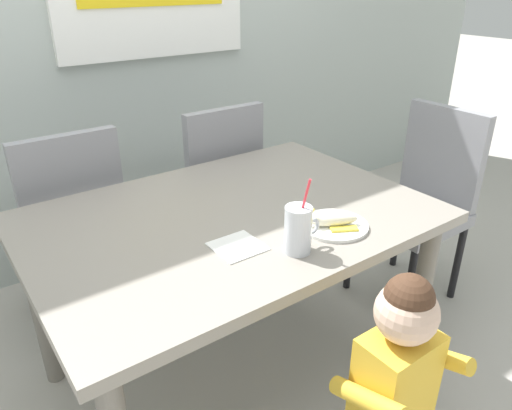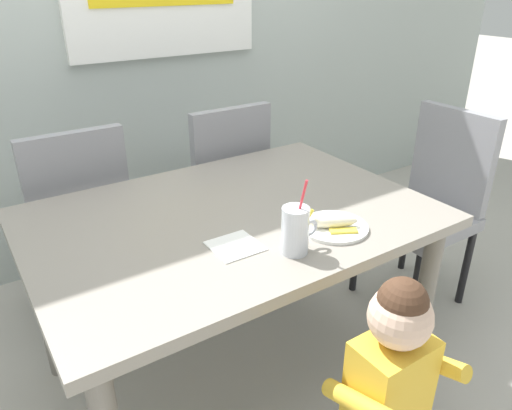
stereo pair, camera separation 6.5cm
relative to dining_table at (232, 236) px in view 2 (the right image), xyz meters
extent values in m
plane|color=#B7B2A8|center=(0.00, 0.00, -0.66)|extent=(24.00, 24.00, 0.00)
cube|color=gray|center=(0.00, 0.00, 0.08)|extent=(1.40, 0.99, 0.04)
cylinder|color=slate|center=(0.62, -0.41, -0.30)|extent=(0.07, 0.07, 0.71)
cylinder|color=slate|center=(-0.62, 0.41, -0.30)|extent=(0.07, 0.07, 0.71)
cylinder|color=slate|center=(0.62, 0.41, -0.30)|extent=(0.07, 0.07, 0.71)
cube|color=gray|center=(-0.38, 0.80, -0.21)|extent=(0.44, 0.44, 0.06)
cube|color=gray|center=(-0.38, 0.60, 0.06)|extent=(0.42, 0.05, 0.48)
cylinder|color=black|center=(-0.19, 0.99, -0.45)|extent=(0.04, 0.04, 0.42)
cylinder|color=black|center=(-0.57, 0.99, -0.45)|extent=(0.04, 0.04, 0.42)
cylinder|color=black|center=(-0.19, 0.61, -0.45)|extent=(0.04, 0.04, 0.42)
cylinder|color=black|center=(-0.57, 0.61, -0.45)|extent=(0.04, 0.04, 0.42)
cube|color=gray|center=(0.34, 0.77, -0.21)|extent=(0.44, 0.44, 0.06)
cube|color=gray|center=(0.34, 0.57, 0.06)|extent=(0.42, 0.05, 0.48)
cylinder|color=black|center=(0.53, 0.96, -0.45)|extent=(0.04, 0.04, 0.42)
cylinder|color=black|center=(0.15, 0.96, -0.45)|extent=(0.04, 0.04, 0.42)
cylinder|color=black|center=(0.53, 0.58, -0.45)|extent=(0.04, 0.04, 0.42)
cylinder|color=black|center=(0.15, 0.58, -0.45)|extent=(0.04, 0.04, 0.42)
cube|color=gray|center=(1.02, -0.03, -0.21)|extent=(0.44, 0.44, 0.06)
cube|color=gray|center=(1.22, -0.03, 0.06)|extent=(0.05, 0.42, 0.48)
cylinder|color=black|center=(0.83, 0.16, -0.45)|extent=(0.04, 0.04, 0.42)
cylinder|color=black|center=(0.83, -0.22, -0.45)|extent=(0.04, 0.04, 0.42)
cylinder|color=black|center=(1.21, 0.16, -0.45)|extent=(0.04, 0.04, 0.42)
cylinder|color=black|center=(1.21, -0.22, -0.45)|extent=(0.04, 0.04, 0.42)
cube|color=gold|center=(0.08, -0.71, -0.17)|extent=(0.22, 0.15, 0.30)
sphere|color=beige|center=(0.08, -0.71, 0.07)|extent=(0.17, 0.17, 0.17)
sphere|color=#472D1E|center=(0.08, -0.71, 0.12)|extent=(0.13, 0.13, 0.13)
cylinder|color=gold|center=(-0.06, -0.73, -0.14)|extent=(0.05, 0.24, 0.13)
cylinder|color=gold|center=(0.22, -0.73, -0.14)|extent=(0.05, 0.24, 0.13)
cylinder|color=silver|center=(0.02, -0.34, 0.17)|extent=(0.08, 0.08, 0.15)
cylinder|color=beige|center=(0.02, -0.34, 0.14)|extent=(0.07, 0.07, 0.08)
torus|color=silver|center=(0.08, -0.34, 0.16)|extent=(0.06, 0.01, 0.06)
cylinder|color=#E5333F|center=(0.03, -0.34, 0.24)|extent=(0.01, 0.06, 0.21)
cylinder|color=white|center=(0.23, -0.29, 0.10)|extent=(0.23, 0.23, 0.01)
ellipsoid|color=#F4EAC6|center=(0.21, -0.30, 0.13)|extent=(0.17, 0.12, 0.04)
cube|color=yellow|center=(0.22, -0.34, 0.11)|extent=(0.09, 0.07, 0.01)
cube|color=yellow|center=(0.25, -0.27, 0.11)|extent=(0.09, 0.07, 0.01)
cylinder|color=yellow|center=(0.15, -0.26, 0.16)|extent=(0.03, 0.02, 0.03)
cube|color=white|center=(-0.11, -0.21, 0.10)|extent=(0.15, 0.15, 0.00)
camera|label=1|loc=(-0.83, -1.30, 0.87)|focal=33.85mm
camera|label=2|loc=(-0.78, -1.33, 0.87)|focal=33.85mm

